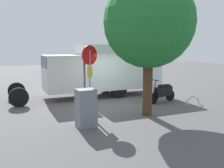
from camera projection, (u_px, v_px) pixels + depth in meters
The scene contains 7 objects.
ground_plane at pixel (113, 108), 11.35m from camera, with size 60.00×60.00×0.00m, color #524F51.
box_truck_near at pixel (103, 68), 13.97m from camera, with size 8.38×2.30×2.91m.
motorcycle at pixel (163, 92), 12.39m from camera, with size 1.79×0.67×1.20m.
stop_sign at pixel (90, 70), 9.51m from camera, with size 0.71×0.33×2.84m.
street_tree at pixel (149, 23), 9.55m from camera, with size 3.58×3.58×5.51m.
utility_cabinet at pixel (86, 108), 8.50m from camera, with size 0.64×0.54×1.33m, color slate.
bike_rack_hoop at pixel (193, 105), 11.90m from camera, with size 0.85×0.85×0.05m, color #B7B7BC.
Camera 1 is at (4.64, 10.05, 2.74)m, focal length 39.38 mm.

